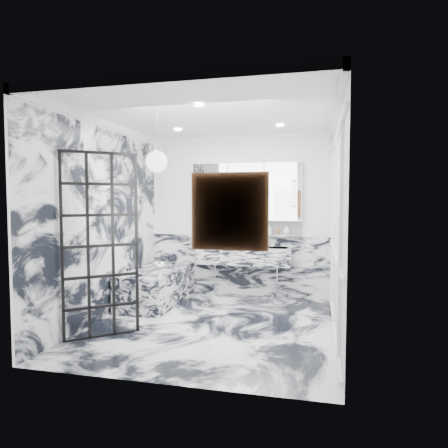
% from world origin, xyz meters
% --- Properties ---
extents(floor, '(3.60, 3.60, 0.00)m').
position_xyz_m(floor, '(0.00, 0.00, 0.00)').
color(floor, silver).
rests_on(floor, ground).
extents(ceiling, '(3.60, 3.60, 0.00)m').
position_xyz_m(ceiling, '(0.00, 0.00, 2.80)').
color(ceiling, white).
rests_on(ceiling, wall_back).
extents(wall_back, '(3.60, 0.00, 3.60)m').
position_xyz_m(wall_back, '(0.00, 1.80, 1.40)').
color(wall_back, white).
rests_on(wall_back, floor).
extents(wall_front, '(3.60, 0.00, 3.60)m').
position_xyz_m(wall_front, '(0.00, -1.80, 1.40)').
color(wall_front, white).
rests_on(wall_front, floor).
extents(wall_left, '(0.00, 3.60, 3.60)m').
position_xyz_m(wall_left, '(-1.60, 0.00, 1.40)').
color(wall_left, white).
rests_on(wall_left, floor).
extents(wall_right, '(0.00, 3.60, 3.60)m').
position_xyz_m(wall_right, '(1.60, 0.00, 1.40)').
color(wall_right, white).
rests_on(wall_right, floor).
extents(marble_clad_back, '(3.18, 0.05, 1.05)m').
position_xyz_m(marble_clad_back, '(0.00, 1.78, 0.53)').
color(marble_clad_back, silver).
rests_on(marble_clad_back, floor).
extents(marble_clad_left, '(0.02, 3.56, 2.68)m').
position_xyz_m(marble_clad_left, '(-1.59, 0.00, 1.34)').
color(marble_clad_left, silver).
rests_on(marble_clad_left, floor).
extents(panel_molding, '(0.03, 3.40, 2.30)m').
position_xyz_m(panel_molding, '(1.58, 0.00, 1.30)').
color(panel_molding, white).
rests_on(panel_molding, floor).
extents(soap_bottle_a, '(0.09, 0.09, 0.22)m').
position_xyz_m(soap_bottle_a, '(0.45, 1.71, 1.20)').
color(soap_bottle_a, '#8C5919').
rests_on(soap_bottle_a, ledge).
extents(soap_bottle_b, '(0.09, 0.09, 0.17)m').
position_xyz_m(soap_bottle_b, '(0.55, 1.71, 1.18)').
color(soap_bottle_b, '#4C4C51').
rests_on(soap_bottle_b, ledge).
extents(soap_bottle_c, '(0.14, 0.14, 0.16)m').
position_xyz_m(soap_bottle_c, '(0.85, 1.71, 1.17)').
color(soap_bottle_c, silver).
rests_on(soap_bottle_c, ledge).
extents(face_pot, '(0.14, 0.14, 0.14)m').
position_xyz_m(face_pot, '(-0.08, 1.71, 1.17)').
color(face_pot, white).
rests_on(face_pot, ledge).
extents(amber_bottle, '(0.04, 0.04, 0.10)m').
position_xyz_m(amber_bottle, '(0.70, 1.71, 1.14)').
color(amber_bottle, '#8C5919').
rests_on(amber_bottle, ledge).
extents(flower_vase, '(0.08, 0.08, 0.12)m').
position_xyz_m(flower_vase, '(-0.83, 0.18, 0.61)').
color(flower_vase, silver).
rests_on(flower_vase, bathtub).
extents(crittall_door, '(0.70, 0.60, 2.24)m').
position_xyz_m(crittall_door, '(-1.20, -0.77, 1.12)').
color(crittall_door, black).
rests_on(crittall_door, floor).
extents(artwork, '(0.57, 0.06, 0.57)m').
position_xyz_m(artwork, '(0.62, -1.76, 1.58)').
color(artwork, '#B67A12').
rests_on(artwork, wall_front).
extents(pendant_light, '(0.22, 0.22, 0.22)m').
position_xyz_m(pendant_light, '(-0.27, -1.23, 2.07)').
color(pendant_light, white).
rests_on(pendant_light, ceiling).
extents(trough_sink, '(1.60, 0.45, 0.30)m').
position_xyz_m(trough_sink, '(0.15, 1.55, 0.73)').
color(trough_sink, silver).
rests_on(trough_sink, wall_back).
extents(ledge, '(1.90, 0.14, 0.04)m').
position_xyz_m(ledge, '(0.15, 1.72, 1.07)').
color(ledge, silver).
rests_on(ledge, wall_back).
extents(subway_tile, '(1.90, 0.03, 0.23)m').
position_xyz_m(subway_tile, '(0.15, 1.78, 1.21)').
color(subway_tile, white).
rests_on(subway_tile, wall_back).
extents(mirror_cabinet, '(1.90, 0.16, 1.00)m').
position_xyz_m(mirror_cabinet, '(0.15, 1.73, 1.82)').
color(mirror_cabinet, white).
rests_on(mirror_cabinet, wall_back).
extents(sconce_left, '(0.07, 0.07, 0.40)m').
position_xyz_m(sconce_left, '(-0.67, 1.63, 1.78)').
color(sconce_left, white).
rests_on(sconce_left, mirror_cabinet).
extents(sconce_right, '(0.07, 0.07, 0.40)m').
position_xyz_m(sconce_right, '(0.97, 1.63, 1.78)').
color(sconce_right, white).
rests_on(sconce_right, mirror_cabinet).
extents(bathtub, '(0.75, 1.65, 0.55)m').
position_xyz_m(bathtub, '(-1.18, 0.90, 0.28)').
color(bathtub, silver).
rests_on(bathtub, floor).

